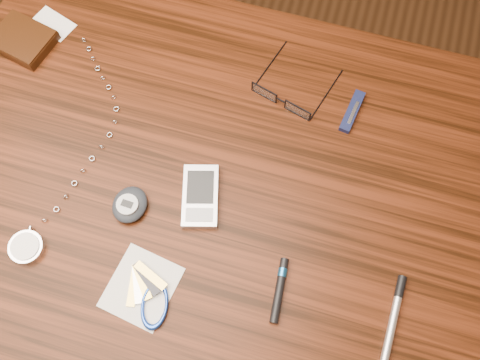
% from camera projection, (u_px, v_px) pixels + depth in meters
% --- Properties ---
extents(ground, '(3.80, 3.80, 0.00)m').
position_uv_depth(ground, '(233.00, 279.00, 1.54)').
color(ground, '#472814').
rests_on(ground, ground).
extents(desk, '(1.00, 0.70, 0.75)m').
position_uv_depth(desk, '(229.00, 206.00, 0.94)').
color(desk, '#3C1709').
rests_on(desk, ground).
extents(wallet_and_card, '(0.13, 0.14, 0.02)m').
position_uv_depth(wallet_and_card, '(24.00, 39.00, 0.93)').
color(wallet_and_card, black).
rests_on(wallet_and_card, desk).
extents(eyeglasses, '(0.14, 0.14, 0.03)m').
position_uv_depth(eyeglasses, '(283.00, 99.00, 0.89)').
color(eyeglasses, black).
rests_on(eyeglasses, desk).
extents(pocket_watch, '(0.12, 0.40, 0.02)m').
position_uv_depth(pocket_watch, '(31.00, 238.00, 0.80)').
color(pocket_watch, silver).
rests_on(pocket_watch, desk).
extents(pda_phone, '(0.08, 0.11, 0.02)m').
position_uv_depth(pda_phone, '(200.00, 196.00, 0.83)').
color(pda_phone, '#B9B9BE').
rests_on(pda_phone, desk).
extents(pedometer, '(0.06, 0.06, 0.03)m').
position_uv_depth(pedometer, '(130.00, 205.00, 0.82)').
color(pedometer, black).
rests_on(pedometer, desk).
extents(notepad_keys, '(0.12, 0.12, 0.01)m').
position_uv_depth(notepad_keys, '(148.00, 295.00, 0.78)').
color(notepad_keys, silver).
rests_on(notepad_keys, desk).
extents(pocket_knife, '(0.03, 0.08, 0.01)m').
position_uv_depth(pocket_knife, '(352.00, 111.00, 0.89)').
color(pocket_knife, '#111234').
rests_on(pocket_knife, desk).
extents(silver_pen, '(0.02, 0.15, 0.01)m').
position_uv_depth(silver_pen, '(394.00, 318.00, 0.76)').
color(silver_pen, silver).
rests_on(silver_pen, desk).
extents(black_blue_pen, '(0.02, 0.10, 0.01)m').
position_uv_depth(black_blue_pen, '(280.00, 288.00, 0.78)').
color(black_blue_pen, black).
rests_on(black_blue_pen, desk).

